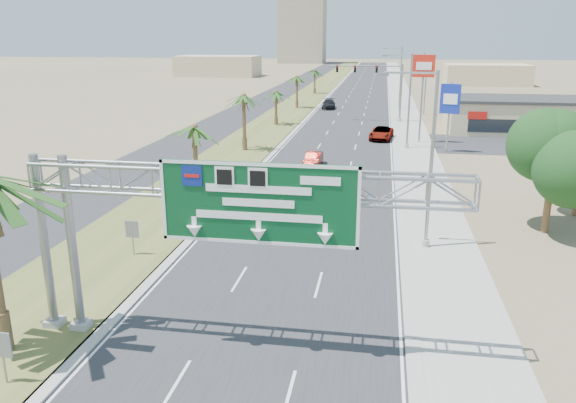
% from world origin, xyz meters
% --- Properties ---
extents(road, '(12.00, 300.00, 0.02)m').
position_xyz_m(road, '(0.00, 110.00, 0.01)').
color(road, '#28282B').
rests_on(road, ground).
extents(sidewalk_right, '(4.00, 300.00, 0.10)m').
position_xyz_m(sidewalk_right, '(8.50, 110.00, 0.05)').
color(sidewalk_right, '#9E9B93').
rests_on(sidewalk_right, ground).
extents(median_grass, '(7.00, 300.00, 0.12)m').
position_xyz_m(median_grass, '(-10.00, 110.00, 0.06)').
color(median_grass, '#4F5B28').
rests_on(median_grass, ground).
extents(opposing_road, '(8.00, 300.00, 0.02)m').
position_xyz_m(opposing_road, '(-17.00, 110.00, 0.01)').
color(opposing_road, '#28282B').
rests_on(opposing_road, ground).
extents(sign_gantry, '(16.75, 1.24, 7.50)m').
position_xyz_m(sign_gantry, '(-1.06, 9.93, 6.06)').
color(sign_gantry, gray).
rests_on(sign_gantry, ground).
extents(palm_row_b, '(3.99, 3.99, 5.95)m').
position_xyz_m(palm_row_b, '(-9.50, 32.00, 4.90)').
color(palm_row_b, brown).
rests_on(palm_row_b, ground).
extents(palm_row_c, '(3.99, 3.99, 6.75)m').
position_xyz_m(palm_row_c, '(-9.50, 48.00, 5.66)').
color(palm_row_c, brown).
rests_on(palm_row_c, ground).
extents(palm_row_d, '(3.99, 3.99, 5.45)m').
position_xyz_m(palm_row_d, '(-9.50, 66.00, 4.42)').
color(palm_row_d, brown).
rests_on(palm_row_d, ground).
extents(palm_row_e, '(3.99, 3.99, 6.15)m').
position_xyz_m(palm_row_e, '(-9.50, 85.00, 5.09)').
color(palm_row_e, brown).
rests_on(palm_row_e, ground).
extents(palm_row_f, '(3.99, 3.99, 5.75)m').
position_xyz_m(palm_row_f, '(-9.50, 110.00, 4.71)').
color(palm_row_f, brown).
rests_on(palm_row_f, ground).
extents(streetlight_near, '(3.27, 0.44, 10.00)m').
position_xyz_m(streetlight_near, '(7.30, 22.00, 4.69)').
color(streetlight_near, gray).
rests_on(streetlight_near, ground).
extents(streetlight_mid, '(3.27, 0.44, 10.00)m').
position_xyz_m(streetlight_mid, '(7.30, 52.00, 4.69)').
color(streetlight_mid, gray).
rests_on(streetlight_mid, ground).
extents(streetlight_far, '(3.27, 0.44, 10.00)m').
position_xyz_m(streetlight_far, '(7.30, 88.00, 4.69)').
color(streetlight_far, gray).
rests_on(streetlight_far, ground).
extents(signal_mast, '(10.28, 0.71, 8.00)m').
position_xyz_m(signal_mast, '(5.17, 71.97, 4.85)').
color(signal_mast, gray).
rests_on(signal_mast, ground).
extents(store_building, '(18.00, 10.00, 4.00)m').
position_xyz_m(store_building, '(22.00, 66.00, 2.00)').
color(store_building, tan).
rests_on(store_building, ground).
extents(oak_near, '(4.50, 4.50, 6.80)m').
position_xyz_m(oak_near, '(15.00, 26.00, 4.53)').
color(oak_near, brown).
rests_on(oak_near, ground).
extents(median_signback_a, '(0.75, 0.08, 2.08)m').
position_xyz_m(median_signback_a, '(-7.80, 6.00, 1.45)').
color(median_signback_a, gray).
rests_on(median_signback_a, ground).
extents(median_signback_b, '(0.75, 0.08, 2.08)m').
position_xyz_m(median_signback_b, '(-8.50, 18.00, 1.45)').
color(median_signback_b, gray).
rests_on(median_signback_b, ground).
extents(tower_distant, '(20.00, 16.00, 35.00)m').
position_xyz_m(tower_distant, '(-32.00, 250.00, 17.50)').
color(tower_distant, tan).
rests_on(tower_distant, ground).
extents(building_distant_left, '(24.00, 14.00, 6.00)m').
position_xyz_m(building_distant_left, '(-45.00, 160.00, 3.00)').
color(building_distant_left, tan).
rests_on(building_distant_left, ground).
extents(building_distant_right, '(20.00, 12.00, 5.00)m').
position_xyz_m(building_distant_right, '(30.00, 140.00, 2.50)').
color(building_distant_right, tan).
rests_on(building_distant_right, ground).
extents(car_left_lane, '(1.82, 4.01, 1.33)m').
position_xyz_m(car_left_lane, '(-3.58, 32.34, 0.67)').
color(car_left_lane, black).
rests_on(car_left_lane, ground).
extents(car_mid_lane, '(1.52, 4.00, 1.30)m').
position_xyz_m(car_mid_lane, '(-1.44, 41.97, 0.65)').
color(car_mid_lane, maroon).
rests_on(car_mid_lane, ground).
extents(car_right_lane, '(3.05, 5.58, 1.48)m').
position_xyz_m(car_right_lane, '(4.75, 57.24, 0.74)').
color(car_right_lane, gray).
rests_on(car_right_lane, ground).
extents(car_far, '(2.41, 5.36, 1.53)m').
position_xyz_m(car_far, '(-4.18, 85.38, 0.76)').
color(car_far, black).
rests_on(car_far, ground).
extents(pole_sign_red_near, '(2.42, 0.72, 9.97)m').
position_xyz_m(pole_sign_red_near, '(9.00, 55.68, 7.92)').
color(pole_sign_red_near, gray).
rests_on(pole_sign_red_near, ground).
extents(pole_sign_blue, '(2.01, 0.83, 7.26)m').
position_xyz_m(pole_sign_blue, '(11.52, 50.72, 5.30)').
color(pole_sign_blue, gray).
rests_on(pole_sign_blue, ground).
extents(pole_sign_red_far, '(2.19, 0.95, 8.10)m').
position_xyz_m(pole_sign_red_far, '(11.12, 80.73, 6.38)').
color(pole_sign_red_far, gray).
rests_on(pole_sign_red_far, ground).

